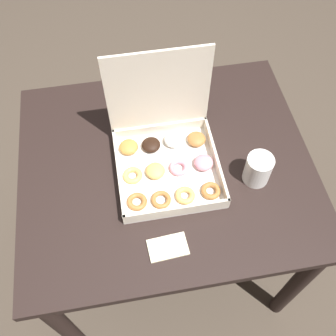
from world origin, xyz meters
TOP-DOWN VIEW (x-y plane):
  - ground_plane at (0.00, 0.00)m, footprint 8.00×8.00m
  - dining_table at (0.00, 0.00)m, footprint 0.94×0.81m
  - donut_box at (0.00, 0.02)m, footprint 0.32×0.32m
  - coffee_mug at (0.27, -0.10)m, footprint 0.08×0.08m
  - paper_napkin at (-0.04, -0.28)m, footprint 0.12×0.08m

SIDE VIEW (x-z plane):
  - ground_plane at x=0.00m, z-range 0.00..0.00m
  - dining_table at x=0.00m, z-range 0.24..0.95m
  - paper_napkin at x=-0.04m, z-range 0.71..0.72m
  - coffee_mug at x=0.27m, z-range 0.71..0.81m
  - donut_box at x=0.00m, z-range 0.60..0.95m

